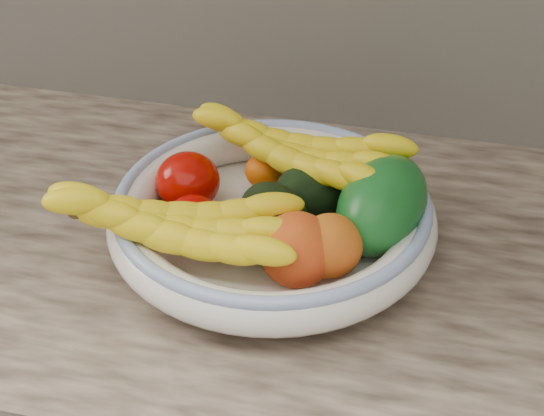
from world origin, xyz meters
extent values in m
cube|color=tan|center=(0.00, 1.68, 0.88)|extent=(2.44, 0.66, 0.04)
cylinder|color=white|center=(0.00, 1.66, 0.91)|extent=(0.13, 0.13, 0.02)
cylinder|color=white|center=(0.00, 1.66, 0.92)|extent=(0.32, 0.32, 0.01)
torus|color=white|center=(0.00, 1.66, 0.95)|extent=(0.39, 0.39, 0.05)
torus|color=#3A5BA4|center=(0.00, 1.66, 0.97)|extent=(0.37, 0.37, 0.02)
ellipsoid|color=#E05C04|center=(-0.03, 1.75, 0.95)|extent=(0.05, 0.05, 0.05)
ellipsoid|color=#EC4B04|center=(0.02, 1.78, 0.95)|extent=(0.06, 0.06, 0.05)
ellipsoid|color=#A80700|center=(-0.11, 1.69, 0.96)|extent=(0.09, 0.09, 0.07)
ellipsoid|color=#AC0200|center=(-0.08, 1.61, 0.96)|extent=(0.07, 0.07, 0.06)
ellipsoid|color=black|center=(0.01, 1.63, 0.96)|extent=(0.13, 0.13, 0.08)
ellipsoid|color=black|center=(0.04, 1.71, 0.96)|extent=(0.13, 0.13, 0.08)
ellipsoid|color=#0F5119|center=(0.13, 1.67, 0.98)|extent=(0.15, 0.17, 0.13)
ellipsoid|color=orange|center=(0.05, 1.58, 0.97)|extent=(0.10, 0.10, 0.08)
ellipsoid|color=orange|center=(0.08, 1.59, 0.97)|extent=(0.09, 0.09, 0.07)
camera|label=1|loc=(0.19, 0.88, 1.53)|focal=55.00mm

